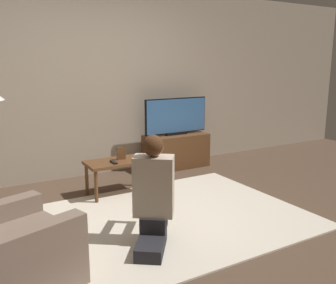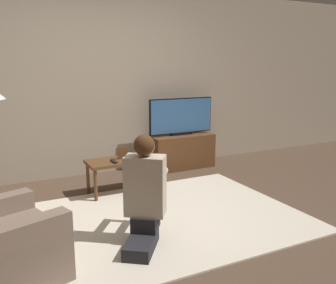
{
  "view_description": "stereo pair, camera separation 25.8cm",
  "coord_description": "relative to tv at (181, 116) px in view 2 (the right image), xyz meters",
  "views": [
    {
      "loc": [
        -1.7,
        -3.07,
        1.56
      ],
      "look_at": [
        0.46,
        0.62,
        0.65
      ],
      "focal_mm": 40.0,
      "sensor_mm": 36.0,
      "label": 1
    },
    {
      "loc": [
        -1.47,
        -3.19,
        1.56
      ],
      "look_at": [
        0.46,
        0.62,
        0.65
      ],
      "focal_mm": 40.0,
      "sensor_mm": 36.0,
      "label": 2
    }
  ],
  "objects": [
    {
      "name": "tv",
      "position": [
        0.0,
        0.0,
        0.0
      ],
      "size": [
        1.03,
        0.08,
        0.55
      ],
      "color": "black",
      "rests_on": "tv_stand"
    },
    {
      "name": "person_kneeling",
      "position": [
        -1.46,
        -2.01,
        -0.31
      ],
      "size": [
        0.67,
        0.79,
        0.96
      ],
      "rotation": [
        0.0,
        0.0,
        2.51
      ],
      "color": "#232328",
      "rests_on": "rug"
    },
    {
      "name": "rug",
      "position": [
        -1.18,
        -1.62,
        -0.77
      ],
      "size": [
        2.93,
        2.06,
        0.02
      ],
      "color": "beige",
      "rests_on": "ground_plane"
    },
    {
      "name": "coffee_table",
      "position": [
        -1.21,
        -0.67,
        -0.42
      ],
      "size": [
        0.78,
        0.41,
        0.42
      ],
      "color": "brown",
      "rests_on": "ground_plane"
    },
    {
      "name": "remote",
      "position": [
        -1.31,
        -0.76,
        -0.35
      ],
      "size": [
        0.04,
        0.15,
        0.02
      ],
      "color": "black",
      "rests_on": "coffee_table"
    },
    {
      "name": "picture_frame",
      "position": [
        -1.17,
        -0.66,
        -0.29
      ],
      "size": [
        0.11,
        0.01,
        0.15
      ],
      "color": "brown",
      "rests_on": "coffee_table"
    },
    {
      "name": "tv_stand",
      "position": [
        -0.0,
        -0.0,
        -0.53
      ],
      "size": [
        0.96,
        0.42,
        0.5
      ],
      "color": "brown",
      "rests_on": "ground_plane"
    },
    {
      "name": "ground_plane",
      "position": [
        -1.18,
        -1.62,
        -0.78
      ],
      "size": [
        10.0,
        10.0,
        0.0
      ],
      "primitive_type": "plane",
      "color": "brown"
    },
    {
      "name": "wall_back",
      "position": [
        -1.18,
        0.31,
        0.52
      ],
      "size": [
        10.0,
        0.06,
        2.6
      ],
      "color": "tan",
      "rests_on": "ground_plane"
    }
  ]
}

